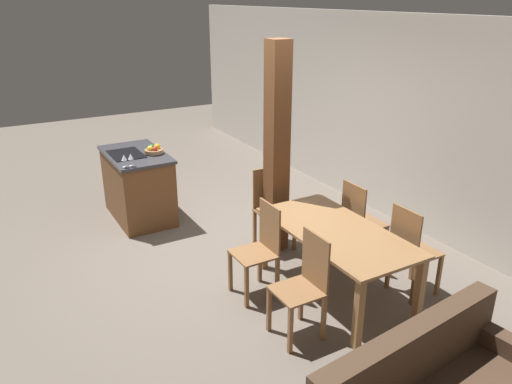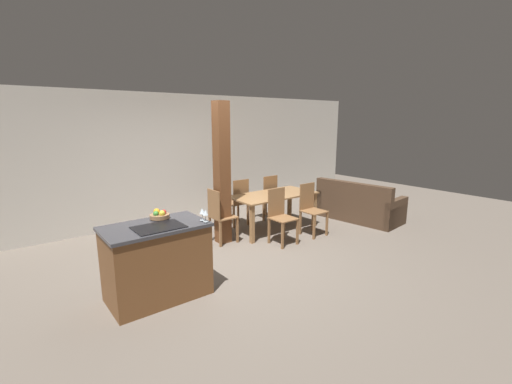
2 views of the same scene
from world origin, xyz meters
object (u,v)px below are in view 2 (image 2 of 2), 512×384
object	(u,v)px
dining_chair_far_right	(267,196)
dining_chair_head_end	(220,215)
wine_glass_middle	(202,211)
dining_chair_far_left	(238,201)
wine_glass_near	(206,213)
dining_chair_near_right	(311,208)
kitchen_island	(157,261)
fruit_bowl	(160,215)
timber_post	(222,174)
dining_chair_near_left	(280,215)
dining_table	(273,199)
couch	(359,207)

from	to	relation	value
dining_chair_far_right	dining_chair_head_end	world-z (taller)	same
wine_glass_middle	dining_chair_far_left	xyz separation A→B (m)	(1.94, 2.02, -0.55)
wine_glass_near	dining_chair_near_right	size ratio (longest dim) A/B	0.16
wine_glass_near	dining_chair_far_right	bearing A→B (deg)	37.68
kitchen_island	dining_chair_far_left	size ratio (longest dim) A/B	1.24
fruit_bowl	dining_chair_head_end	world-z (taller)	fruit_bowl
wine_glass_middle	timber_post	xyz separation A→B (m)	(1.16, 1.38, 0.18)
fruit_bowl	dining_chair_far_left	world-z (taller)	fruit_bowl
dining_chair_near_left	wine_glass_middle	bearing A→B (deg)	-159.98
wine_glass_middle	dining_table	size ratio (longest dim) A/B	0.09
fruit_bowl	wine_glass_near	distance (m)	0.63
fruit_bowl	dining_chair_near_right	distance (m)	3.14
dining_table	dining_chair_head_end	size ratio (longest dim) A/B	1.77
dining_chair_near_right	dining_chair_far_left	distance (m)	1.52
dining_chair_near_left	wine_glass_near	bearing A→B (deg)	-157.85
wine_glass_middle	timber_post	distance (m)	1.81
wine_glass_near	dining_chair_near_right	distance (m)	2.88
wine_glass_near	dining_chair_far_left	xyz separation A→B (m)	(1.94, 2.10, -0.55)
wine_glass_near	dining_chair_far_right	distance (m)	3.47
dining_chair_near_left	couch	size ratio (longest dim) A/B	0.53
fruit_bowl	dining_chair_far_right	world-z (taller)	fruit_bowl
dining_table	timber_post	world-z (taller)	timber_post
kitchen_island	dining_chair_far_right	size ratio (longest dim) A/B	1.24
wine_glass_middle	dining_table	bearing A→B (deg)	30.32
dining_chair_far_left	dining_table	bearing A→B (deg)	120.74
timber_post	couch	bearing A→B (deg)	-11.80
kitchen_island	timber_post	bearing A→B (deg)	34.67
dining_chair_near_left	dining_chair_far_right	size ratio (longest dim) A/B	1.00
fruit_bowl	timber_post	distance (m)	1.83
fruit_bowl	timber_post	size ratio (longest dim) A/B	0.10
couch	timber_post	size ratio (longest dim) A/B	0.74
wine_glass_middle	fruit_bowl	bearing A→B (deg)	132.28
kitchen_island	dining_chair_far_left	world-z (taller)	dining_chair_far_left
kitchen_island	dining_chair_near_right	world-z (taller)	dining_chair_near_right
dining_chair_far_right	kitchen_island	bearing A→B (deg)	29.12
wine_glass_near	dining_chair_near_right	world-z (taller)	wine_glass_near
couch	dining_chair_far_right	bearing A→B (deg)	43.84
wine_glass_middle	timber_post	size ratio (longest dim) A/B	0.06
dining_table	dining_chair_head_end	bearing A→B (deg)	180.00
fruit_bowl	wine_glass_middle	bearing A→B (deg)	-47.72
kitchen_island	dining_chair_near_left	xyz separation A→B (m)	(2.47, 0.50, 0.04)
dining_table	couch	size ratio (longest dim) A/B	0.95
couch	dining_chair_near_left	bearing A→B (deg)	84.26
fruit_bowl	dining_chair_near_right	size ratio (longest dim) A/B	0.25
wine_glass_near	timber_post	xyz separation A→B (m)	(1.16, 1.46, 0.18)
dining_table	dining_chair_head_end	world-z (taller)	dining_chair_head_end
wine_glass_near	dining_chair_far_right	xyz separation A→B (m)	(2.72, 2.10, -0.55)
fruit_bowl	couch	xyz separation A→B (m)	(4.64, 0.31, -0.69)
kitchen_island	fruit_bowl	bearing A→B (deg)	54.66
dining_chair_head_end	wine_glass_middle	bearing A→B (deg)	141.46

